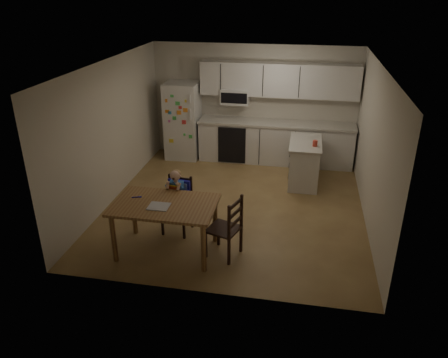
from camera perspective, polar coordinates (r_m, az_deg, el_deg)
room at (r=7.89m, az=2.15°, el=6.36°), size 4.52×5.01×2.51m
refrigerator at (r=9.89m, az=-5.39°, el=7.61°), size 0.72×0.70×1.70m
kitchen_run at (r=9.62m, az=6.69°, el=7.25°), size 3.37×0.62×2.15m
kitchen_island at (r=8.77m, az=10.44°, el=2.18°), size 0.61×1.16×0.86m
red_cup at (r=8.41m, az=11.81°, el=4.59°), size 0.09×0.09×0.11m
dining_table at (r=6.36m, az=-7.71°, el=-4.06°), size 1.48×0.95×0.79m
napkin at (r=6.24m, az=-8.52°, el=-3.55°), size 0.29×0.25×0.01m
toddler_spoon at (r=6.55m, az=-11.44°, el=-2.33°), size 0.12×0.06×0.02m
chair_booster at (r=6.90m, az=-6.10°, el=-1.96°), size 0.44×0.44×1.07m
chair_side at (r=6.25m, az=0.71°, el=-5.96°), size 0.53×0.53×0.95m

